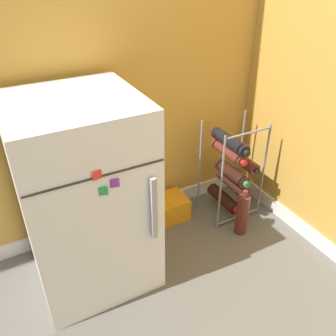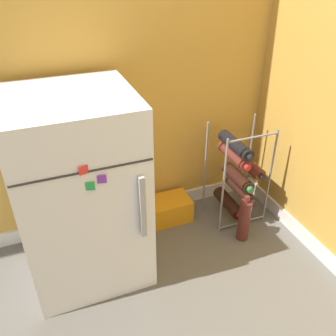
% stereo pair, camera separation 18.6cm
% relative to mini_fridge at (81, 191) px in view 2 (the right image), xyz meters
% --- Properties ---
extents(ground_plane, '(14.00, 14.00, 0.00)m').
position_rel_mini_fridge_xyz_m(ground_plane, '(0.37, -0.26, -0.48)').
color(ground_plane, '#56544F').
extents(wall_back, '(6.61, 0.07, 2.50)m').
position_rel_mini_fridge_xyz_m(wall_back, '(0.37, 0.35, 0.76)').
color(wall_back, '#BC8C38').
rests_on(wall_back, ground_plane).
extents(mini_fridge, '(0.55, 0.57, 0.95)m').
position_rel_mini_fridge_xyz_m(mini_fridge, '(0.00, 0.00, 0.00)').
color(mini_fridge, white).
rests_on(mini_fridge, ground_plane).
extents(wine_rack, '(0.32, 0.31, 0.62)m').
position_rel_mini_fridge_xyz_m(wine_rack, '(0.92, 0.08, -0.17)').
color(wine_rack, slate).
rests_on(wine_rack, ground_plane).
extents(soda_box, '(0.29, 0.18, 0.14)m').
position_rel_mini_fridge_xyz_m(soda_box, '(0.51, 0.20, -0.40)').
color(soda_box, orange).
rests_on(soda_box, ground_plane).
extents(loose_bottle_floor, '(0.07, 0.07, 0.30)m').
position_rel_mini_fridge_xyz_m(loose_bottle_floor, '(0.86, -0.13, -0.34)').
color(loose_bottle_floor, '#56231E').
rests_on(loose_bottle_floor, ground_plane).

